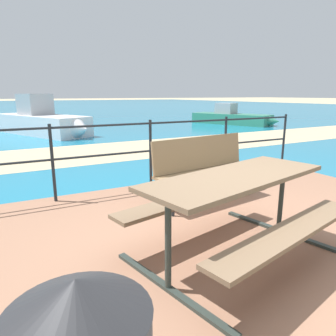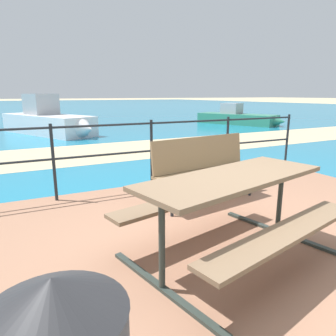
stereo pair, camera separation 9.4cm
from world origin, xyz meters
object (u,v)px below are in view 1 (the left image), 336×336
object	(u,v)px
picnic_table	(236,196)
boat_mid	(42,122)
boat_far	(232,118)
boat_near	(24,103)
park_bench	(204,164)

from	to	relation	value
picnic_table	boat_mid	bearing A→B (deg)	79.40
picnic_table	boat_far	bearing A→B (deg)	37.97
boat_near	boat_mid	distance (m)	28.52
park_bench	boat_mid	bearing A→B (deg)	88.35
park_bench	boat_near	distance (m)	38.00
park_bench	boat_far	world-z (taller)	boat_far
park_bench	boat_near	xyz separation A→B (m)	(-0.14, 38.00, -0.06)
picnic_table	boat_far	size ratio (longest dim) A/B	0.46
boat_mid	boat_far	world-z (taller)	boat_mid
boat_near	picnic_table	bearing A→B (deg)	-168.99
picnic_table	boat_mid	xyz separation A→B (m)	(-0.48, 10.94, -0.15)
boat_far	boat_near	bearing A→B (deg)	173.41
picnic_table	boat_near	world-z (taller)	boat_near
picnic_table	boat_near	bearing A→B (deg)	76.15
park_bench	boat_far	xyz separation A→B (m)	(8.13, 9.42, -0.25)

